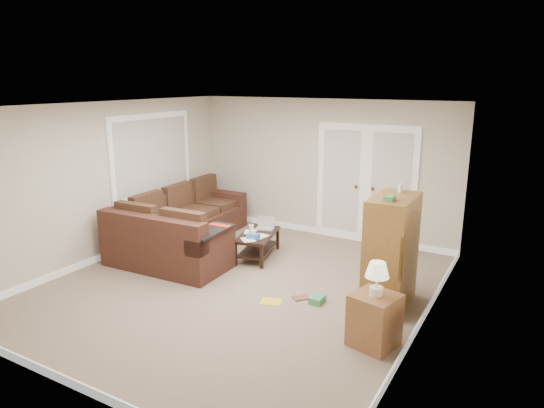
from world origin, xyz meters
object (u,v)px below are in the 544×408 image
Objects in this scene: coffee_table at (258,244)px; side_cabinet at (375,316)px; sectional_sofa at (180,230)px; tv_armoire at (391,251)px.

coffee_table is 1.13× the size of side_cabinet.
side_cabinet is at bearing -47.75° from coffee_table.
sectional_sofa is 4.04m from side_cabinet.
coffee_table is 2.49m from tv_armoire.
side_cabinet is (2.51, -1.70, 0.12)m from coffee_table.
sectional_sofa is 3.69m from tv_armoire.
tv_armoire reaches higher than coffee_table.
sectional_sofa is at bearing 175.23° from tv_armoire.
side_cabinet is (3.82, -1.32, -0.00)m from sectional_sofa.
sectional_sofa is at bearing 174.28° from side_cabinet.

